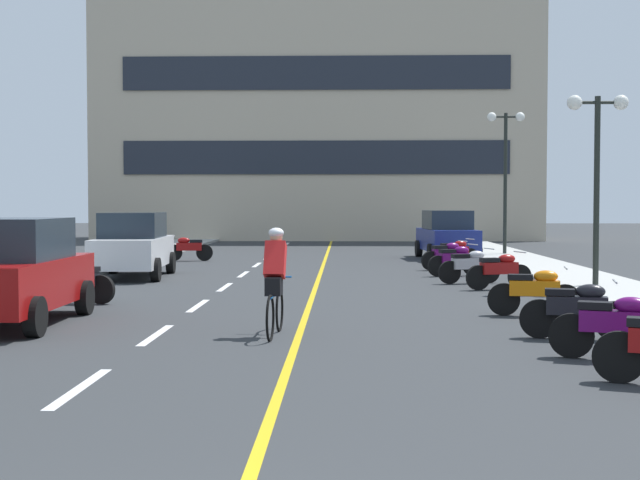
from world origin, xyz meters
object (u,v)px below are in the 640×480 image
Objects in this scene: parked_car_mid at (133,245)px; motorcycle_5 at (77,281)px; parked_car_near at (12,271)px; motorcycle_7 at (470,265)px; street_lamp_mid at (597,144)px; motorcycle_6 at (500,270)px; cyclist_rider at (275,279)px; motorcycle_2 at (616,325)px; parked_car_far at (447,234)px; motorcycle_9 at (447,255)px; motorcycle_4 at (535,291)px; street_lamp_far at (506,151)px; motorcycle_10 at (455,252)px; motorcycle_11 at (189,248)px; motorcycle_8 at (456,260)px; motorcycle_3 at (577,309)px.

parked_car_mid reaches higher than motorcycle_5.
parked_car_near reaches higher than motorcycle_7.
motorcycle_6 is (-2.31, -0.06, -3.03)m from street_lamp_mid.
street_lamp_mid reaches higher than cyclist_rider.
motorcycle_2 is (9.24, -3.18, -0.44)m from parked_car_near.
motorcycle_9 is (-0.66, -5.65, -0.44)m from parked_car_far.
motorcycle_5 is 1.02× the size of motorcycle_9.
parked_car_far is 5.71m from motorcycle_9.
motorcycle_6 is at bearing -178.62° from street_lamp_mid.
parked_car_far is 2.55× the size of motorcycle_4.
cyclist_rider reaches higher than motorcycle_6.
cyclist_rider is (-4.34, -9.19, 0.41)m from motorcycle_7.
motorcycle_7 is (-3.05, -11.86, -3.65)m from street_lamp_far.
street_lamp_mid is at bearing -65.57° from motorcycle_9.
motorcycle_10 is 9.64m from motorcycle_11.
motorcycle_9 is (-2.84, 6.26, -3.03)m from street_lamp_mid.
motorcycle_8 is 1.00× the size of motorcycle_9.
street_lamp_mid reaches higher than motorcycle_6.
motorcycle_11 is 18.60m from cyclist_rider.
parked_car_far is at bearing 41.54° from parked_car_mid.
motorcycle_10 is (0.40, 6.25, 0.00)m from motorcycle_7.
motorcycle_3 is at bearing -90.92° from parked_car_far.
motorcycle_8 is (8.73, 7.17, 0.00)m from motorcycle_5.
motorcycle_2 is 0.99× the size of motorcycle_7.
motorcycle_4 is at bearing -41.52° from parked_car_mid.
motorcycle_2 is 17.51m from motorcycle_10.
motorcycle_2 is 1.00× the size of motorcycle_10.
motorcycle_7 is (-2.80, 1.55, -3.03)m from street_lamp_mid.
motorcycle_4 is (-2.55, -5.13, -3.03)m from street_lamp_mid.
parked_car_far is 2.60× the size of motorcycle_7.
motorcycle_4 is 1.02× the size of motorcycle_5.
motorcycle_7 is at bearing 64.74° from cyclist_rider.
street_lamp_far is at bearing 66.68° from motorcycle_9.
motorcycle_3 and motorcycle_7 have the same top height.
motorcycle_4 is 12.93m from motorcycle_10.
parked_car_near and parked_car_mid have the same top height.
motorcycle_8 is (-0.55, 3.99, 0.00)m from motorcycle_6.
motorcycle_2 is 1.00× the size of motorcycle_8.
motorcycle_5 is 1.01× the size of motorcycle_10.
parked_car_near is 3.32m from motorcycle_5.
motorcycle_10 is at bearing -15.61° from motorcycle_11.
cyclist_rider is at bearing -122.48° from motorcycle_6.
street_lamp_far reaches higher than motorcycle_10.
motorcycle_6 is at bearing 57.52° from cyclist_rider.
parked_car_mid is at bearing -154.48° from motorcycle_10.
motorcycle_9 is (0.02, 2.32, 0.00)m from motorcycle_8.
street_lamp_far reaches higher than cyclist_rider.
parked_car_near is 2.57× the size of motorcycle_10.
motorcycle_7 is 1.02× the size of motorcycle_9.
motorcycle_7 is at bearing 91.64° from motorcycle_2.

